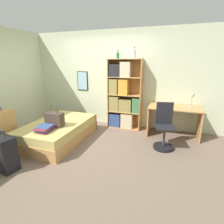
% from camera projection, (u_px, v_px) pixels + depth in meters
% --- Properties ---
extents(ground_plane, '(14.00, 14.00, 0.00)m').
position_uv_depth(ground_plane, '(83.00, 144.00, 3.94)').
color(ground_plane, '#756051').
extents(wall_back, '(10.00, 0.09, 2.60)m').
position_uv_depth(wall_back, '(106.00, 79.00, 4.97)').
color(wall_back, beige).
rests_on(wall_back, ground_plane).
extents(wall_left, '(0.06, 10.00, 2.60)m').
position_uv_depth(wall_left, '(0.00, 82.00, 4.25)').
color(wall_left, beige).
rests_on(wall_left, ground_plane).
extents(bed, '(1.16, 1.82, 0.43)m').
position_uv_depth(bed, '(59.00, 131.00, 4.09)').
color(bed, tan).
rests_on(bed, ground_plane).
extents(handbag, '(0.38, 0.19, 0.48)m').
position_uv_depth(handbag, '(55.00, 119.00, 3.74)').
color(handbag, '#47382D').
rests_on(handbag, bed).
extents(book_stack_on_bed, '(0.33, 0.38, 0.11)m').
position_uv_depth(book_stack_on_bed, '(45.00, 129.00, 3.49)').
color(book_stack_on_bed, beige).
rests_on(book_stack_on_bed, bed).
extents(suitcase, '(0.52, 0.35, 0.72)m').
position_uv_depth(suitcase, '(3.00, 153.00, 2.93)').
color(suitcase, black).
rests_on(suitcase, ground_plane).
extents(bookcase, '(0.89, 0.35, 1.85)m').
position_uv_depth(bookcase, '(122.00, 97.00, 4.71)').
color(bookcase, tan).
rests_on(bookcase, ground_plane).
extents(bottle_green, '(0.08, 0.08, 0.20)m').
position_uv_depth(bottle_green, '(118.00, 56.00, 4.48)').
color(bottle_green, '#1E6B2D').
rests_on(bottle_green, bookcase).
extents(bottle_brown, '(0.08, 0.08, 0.28)m').
position_uv_depth(bottle_brown, '(134.00, 54.00, 4.33)').
color(bottle_brown, '#B7BCC1').
rests_on(bottle_brown, bookcase).
extents(desk, '(1.21, 0.67, 0.74)m').
position_uv_depth(desk, '(174.00, 116.00, 4.25)').
color(desk, tan).
rests_on(desk, ground_plane).
extents(desk_lamp, '(0.15, 0.11, 0.40)m').
position_uv_depth(desk_lamp, '(193.00, 97.00, 3.97)').
color(desk_lamp, '#ADA89E').
rests_on(desk_lamp, desk).
extents(desk_chair, '(0.46, 0.46, 0.97)m').
position_uv_depth(desk_chair, '(164.00, 133.00, 3.68)').
color(desk_chair, black).
rests_on(desk_chair, ground_plane).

